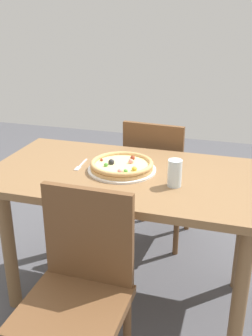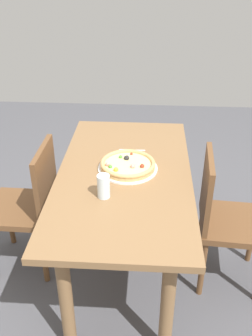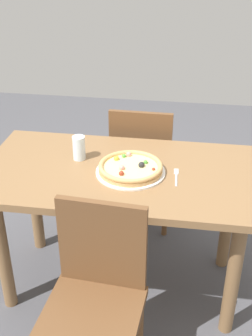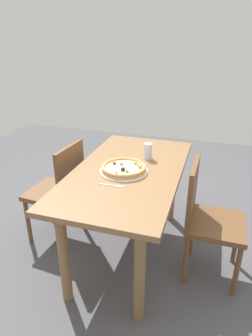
# 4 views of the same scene
# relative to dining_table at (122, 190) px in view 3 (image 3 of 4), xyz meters

# --- Properties ---
(ground_plane) EXTENTS (6.00, 6.00, 0.00)m
(ground_plane) POSITION_rel_dining_table_xyz_m (0.00, 0.00, -0.64)
(ground_plane) COLOR #4C4C51
(dining_table) EXTENTS (1.43, 0.76, 0.75)m
(dining_table) POSITION_rel_dining_table_xyz_m (0.00, 0.00, 0.00)
(dining_table) COLOR olive
(dining_table) RESTS_ON ground
(chair_near) EXTENTS (0.43, 0.43, 0.88)m
(chair_near) POSITION_rel_dining_table_xyz_m (-0.01, -0.60, -0.16)
(chair_near) COLOR brown
(chair_near) RESTS_ON ground
(chair_far) EXTENTS (0.41, 0.41, 0.88)m
(chair_far) POSITION_rel_dining_table_xyz_m (0.04, 0.60, -0.16)
(chair_far) COLOR brown
(chair_far) RESTS_ON ground
(plate) EXTENTS (0.35, 0.35, 0.01)m
(plate) POSITION_rel_dining_table_xyz_m (0.05, -0.02, 0.12)
(plate) COLOR white
(plate) RESTS_ON dining_table
(pizza) EXTENTS (0.32, 0.32, 0.05)m
(pizza) POSITION_rel_dining_table_xyz_m (0.05, -0.02, 0.15)
(pizza) COLOR tan
(pizza) RESTS_ON plate
(fork) EXTENTS (0.02, 0.17, 0.00)m
(fork) POSITION_rel_dining_table_xyz_m (0.28, -0.02, 0.12)
(fork) COLOR silver
(fork) RESTS_ON dining_table
(drinking_glass) EXTENTS (0.07, 0.07, 0.13)m
(drinking_glass) POSITION_rel_dining_table_xyz_m (-0.24, 0.09, 0.18)
(drinking_glass) COLOR silver
(drinking_glass) RESTS_ON dining_table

